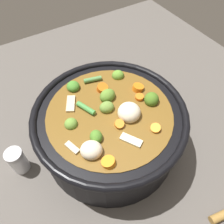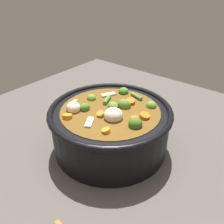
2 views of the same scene
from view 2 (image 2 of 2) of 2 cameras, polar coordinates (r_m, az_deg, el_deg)
ground_plane at (r=0.69m, az=-0.38°, el=-8.11°), size 1.10×1.10×0.00m
cooking_pot at (r=0.65m, az=-0.40°, el=-3.57°), size 0.33×0.33×0.15m
salt_shaker at (r=0.82m, az=-9.43°, el=1.30°), size 0.04×0.04×0.07m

